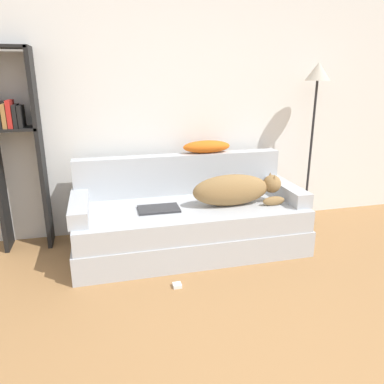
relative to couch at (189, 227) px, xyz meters
name	(u,v)px	position (x,y,z in m)	size (l,w,h in m)	color
wall_back	(189,93)	(0.15, 0.61, 1.14)	(6.86, 0.06, 2.70)	white
couch	(189,227)	(0.00, 0.00, 0.00)	(2.02, 0.89, 0.42)	#B2B7BC
couch_backrest	(180,174)	(0.00, 0.37, 0.40)	(1.98, 0.15, 0.38)	#B2B7BC
couch_arm_left	(79,207)	(-0.94, -0.01, 0.28)	(0.15, 0.70, 0.13)	#B2B7BC
couch_arm_right	(286,191)	(0.94, -0.01, 0.28)	(0.15, 0.70, 0.13)	#B2B7BC
dog	(236,190)	(0.40, -0.09, 0.35)	(0.82, 0.25, 0.28)	olive
laptop	(159,209)	(-0.28, -0.06, 0.22)	(0.35, 0.23, 0.02)	#2D2D30
throw_pillow	(207,147)	(0.27, 0.40, 0.65)	(0.47, 0.18, 0.12)	orange
bookshelf	(15,140)	(-1.43, 0.43, 0.78)	(0.40, 0.26, 1.75)	black
floor_lamp	(316,92)	(1.36, 0.33, 1.15)	(0.24, 0.24, 1.64)	#232326
power_adapter	(177,285)	(-0.25, -0.62, -0.19)	(0.06, 0.06, 0.03)	white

